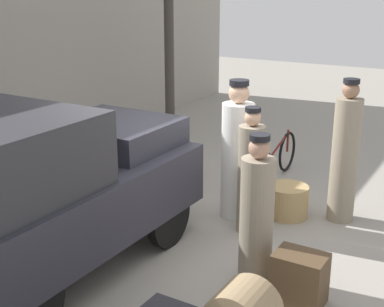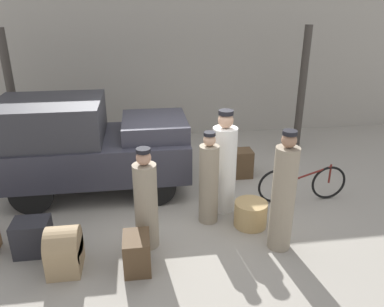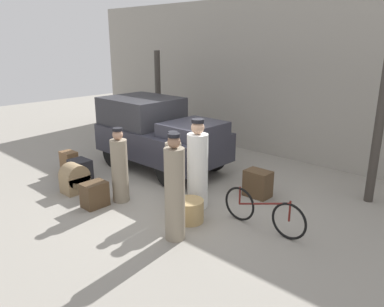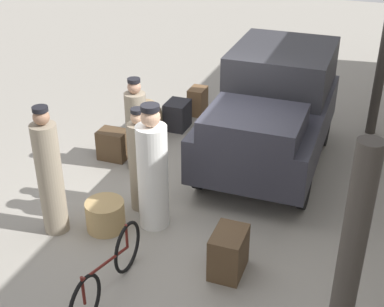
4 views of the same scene
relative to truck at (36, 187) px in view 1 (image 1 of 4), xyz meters
The scene contains 11 objects.
ground_plane 2.19m from the truck, 28.21° to the right, with size 30.00×30.00×0.00m, color gray.
canopy_pillar_right 5.21m from the truck, 17.89° to the left, with size 0.18×0.18×3.00m.
truck is the anchor object (origin of this frame).
bicycle 4.13m from the truck, 14.52° to the right, with size 1.71×0.04×0.71m.
wicker_basket 3.34m from the truck, 31.64° to the right, with size 0.55×0.55×0.43m.
conductor_in_dark_uniform 2.67m from the truck, 24.46° to the right, with size 0.42×0.42×1.84m.
porter_carrying_trunk 2.56m from the truck, 34.85° to the right, with size 0.32×0.32×1.60m.
porter_lifting_near_truck 2.28m from the truck, 62.53° to the right, with size 0.35×0.35×1.60m.
porter_standing_middle 3.83m from the truck, 37.68° to the right, with size 0.34×0.34×1.87m.
trunk_large_brown 2.80m from the truck, 70.90° to the right, with size 0.37×0.49×0.52m.
suitcase_tan_flat 3.13m from the truck, ahead, with size 0.56×0.39×0.59m.
Camera 1 is at (-5.27, -3.09, 2.99)m, focal length 50.00 mm.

